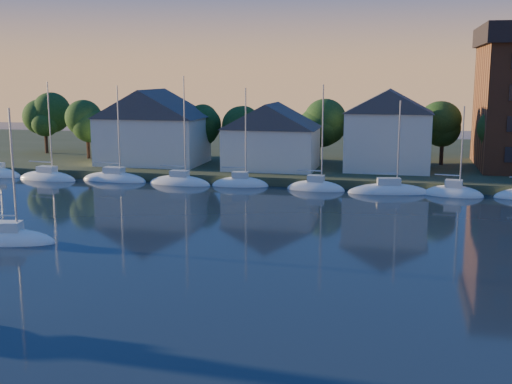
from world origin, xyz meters
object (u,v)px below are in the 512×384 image
(clubhouse_centre, at_px, (272,135))
(clubhouse_east, at_px, (388,129))
(clubhouse_west, at_px, (153,126))
(drifting_sailboat_left, at_px, (9,242))

(clubhouse_centre, xyz_separation_m, clubhouse_east, (14.00, 2.00, 0.87))
(clubhouse_west, xyz_separation_m, clubhouse_east, (30.00, 1.00, 0.07))
(clubhouse_centre, xyz_separation_m, drifting_sailboat_left, (-12.96, -35.74, -5.04))
(clubhouse_west, relative_size, clubhouse_east, 1.30)
(clubhouse_centre, relative_size, clubhouse_east, 1.10)
(clubhouse_centre, bearing_deg, clubhouse_east, 8.13)
(clubhouse_east, distance_m, drifting_sailboat_left, 46.75)
(clubhouse_centre, height_order, clubhouse_east, clubhouse_east)
(clubhouse_east, bearing_deg, clubhouse_centre, -171.87)
(clubhouse_west, bearing_deg, clubhouse_east, 1.91)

